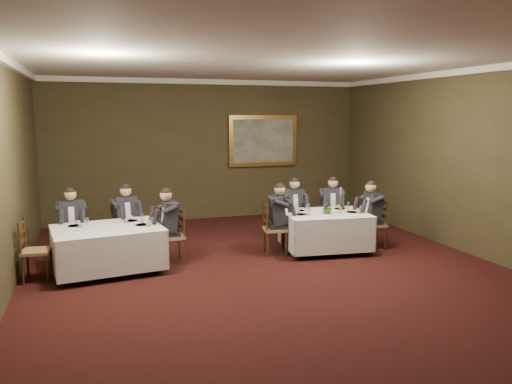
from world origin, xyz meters
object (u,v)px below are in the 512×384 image
diner_main_endright (373,223)px  candlestick (340,203)px  chair_main_backleft (292,229)px  diner_main_backleft (292,218)px  diner_main_endleft (275,228)px  chair_main_endleft (274,240)px  diner_sec_backleft (72,233)px  chair_sec_backleft (73,246)px  chair_sec_backright (126,240)px  diner_main_backright (332,216)px  table_main (325,229)px  table_second (108,246)px  chair_main_backright (331,227)px  centerpiece (328,206)px  diner_sec_endright (171,235)px  chair_sec_endleft (36,263)px  painting (263,141)px  chair_sec_endright (172,247)px  chair_main_endright (373,234)px  diner_sec_backright (125,228)px

diner_main_endright → candlestick: diner_main_endright is taller
chair_main_backleft → diner_main_backleft: diner_main_backleft is taller
diner_main_backleft → diner_main_endleft: (-0.66, -0.74, 0.00)m
chair_main_backleft → chair_main_endleft: size_ratio=1.00×
chair_main_backleft → diner_sec_backleft: (-4.31, -0.05, 0.23)m
chair_sec_backleft → chair_sec_backright: same height
diner_main_backleft → diner_sec_backleft: same height
diner_main_backright → table_main: bearing=73.8°
candlestick → diner_main_endleft: bearing=170.3°
table_main → diner_main_backright: size_ratio=1.29×
chair_sec_backright → diner_main_backleft: bearing=158.1°
chair_main_endleft → table_second: bearing=-78.5°
table_main → chair_main_backright: chair_main_backright is taller
diner_sec_backleft → centerpiece: (4.64, -0.93, 0.40)m
diner_main_backright → diner_main_endleft: bearing=41.2°
diner_sec_endright → diner_sec_backleft: bearing=65.2°
diner_main_endright → diner_sec_endright: (-3.95, 0.25, 0.00)m
chair_sec_endleft → centerpiece: size_ratio=3.50×
chair_sec_backright → chair_sec_backleft: bearing=-12.5°
diner_main_endright → painting: (-0.99, 3.86, 1.45)m
diner_main_backleft → diner_main_backright: size_ratio=1.00×
chair_sec_endright → centerpiece: 3.01m
chair_sec_endright → table_second: bearing=94.7°
chair_sec_endleft → candlestick: 5.47m
diner_main_backleft → chair_main_backright: (0.86, -0.08, -0.23)m
chair_main_endright → chair_sec_endleft: 6.17m
table_second → chair_sec_backright: (0.35, 0.96, -0.17)m
chair_main_backright → diner_sec_backright: bearing=15.6°
chair_main_endleft → diner_main_backleft: bearing=147.1°
diner_main_backright → painting: (-0.52, 2.99, 1.45)m
chair_sec_backleft → chair_main_backleft: bearing=176.1°
chair_sec_endright → diner_sec_backright: bearing=40.4°
table_second → chair_main_backright: chair_main_backright is taller
table_main → centerpiece: bearing=-95.1°
diner_sec_backleft → chair_main_backleft: bearing=176.3°
chair_main_backright → diner_main_endleft: bearing=41.5°
chair_main_backright → chair_main_endleft: same height
chair_sec_backright → diner_sec_endright: diner_sec_endright is taller
diner_sec_endright → painting: size_ratio=0.73×
chair_main_endleft → chair_sec_backright: 2.83m
chair_main_backleft → chair_main_backright: 0.86m
chair_main_backright → chair_sec_backleft: 5.17m
chair_main_backright → table_second: bearing=27.7°
table_second → painting: 5.73m
diner_main_endright → diner_sec_backright: bearing=81.0°
diner_main_endright → centerpiece: size_ratio=4.70×
diner_main_backleft → centerpiece: size_ratio=4.70×
diner_sec_backleft → diner_sec_backright: 0.95m
chair_sec_backright → table_main: bearing=145.4°
diner_sec_endright → candlestick: bearing=-97.3°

